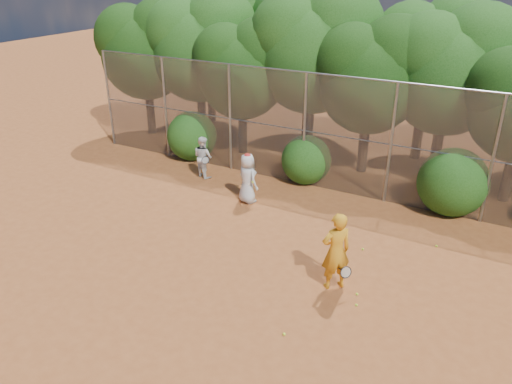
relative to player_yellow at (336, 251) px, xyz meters
The scene contains 22 objects.
ground 2.51m from the player_yellow, 164.26° to the right, with size 80.00×80.00×0.00m, color brown.
fence_back 5.95m from the player_yellow, 113.37° to the left, with size 20.05×0.09×4.03m.
tree_0 14.11m from the player_yellow, 147.52° to the left, with size 4.38×3.81×6.00m.
tree_1 12.50m from the player_yellow, 139.11° to the left, with size 4.64×4.03×6.35m.
tree_2 10.14m from the player_yellow, 132.69° to the left, with size 3.99×3.47×5.47m.
tree_3 9.81m from the player_yellow, 116.74° to the left, with size 4.89×4.26×6.70m.
tree_4 8.26m from the player_yellow, 102.24° to the left, with size 4.19×3.64×5.73m.
tree_5 8.99m from the player_yellow, 84.22° to the left, with size 4.51×3.92×6.17m.
tree_9 14.78m from the player_yellow, 134.78° to the left, with size 4.83×4.20×6.62m.
tree_10 12.17m from the player_yellow, 116.24° to the left, with size 5.15×4.48×7.06m.
tree_11 10.50m from the player_yellow, 90.83° to the left, with size 4.64×4.03×6.35m.
bush_0 9.98m from the player_yellow, 145.31° to the left, with size 2.00×2.00×2.00m, color #1A4812.
bush_1 6.52m from the player_yellow, 119.44° to the left, with size 1.80×1.80×1.80m, color #1A4812.
bush_2 5.96m from the player_yellow, 72.46° to the left, with size 2.20×2.20×2.20m, color #1A4812.
player_yellow is the anchor object (origin of this frame).
player_teen 5.27m from the player_yellow, 143.16° to the left, with size 0.97×0.83×1.71m.
player_white 7.93m from the player_yellow, 147.71° to the left, with size 0.91×0.81×1.55m.
ball_0 1.17m from the player_yellow, ahead, with size 0.07×0.07×0.07m, color #C4EA2A.
ball_1 3.81m from the player_yellow, 58.82° to the left, with size 0.07×0.07×0.07m, color #C4EA2A.
ball_2 2.42m from the player_yellow, 97.85° to the right, with size 0.07×0.07×0.07m, color #C4EA2A.
ball_3 1.33m from the player_yellow, 32.50° to the right, with size 0.07×0.07×0.07m, color #C4EA2A.
ball_4 2.23m from the player_yellow, 86.38° to the left, with size 0.07×0.07×0.07m, color #C4EA2A.
Camera 1 is at (5.40, -9.28, 7.39)m, focal length 35.00 mm.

